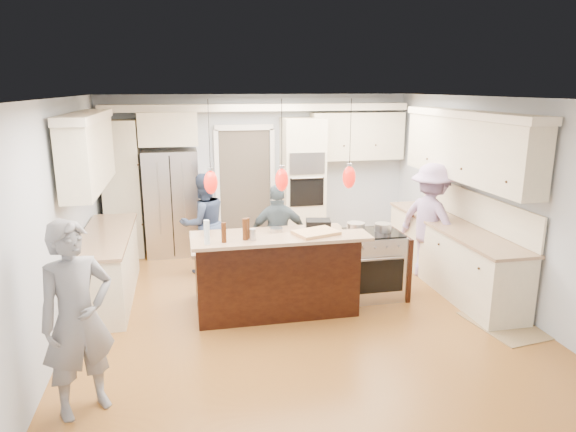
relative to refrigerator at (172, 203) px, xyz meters
name	(u,v)px	position (x,y,z in m)	size (l,w,h in m)	color
ground_plane	(293,306)	(1.55, -2.64, -0.90)	(6.00, 6.00, 0.00)	#AF7530
room_shell	(294,171)	(1.55, -2.64, 0.92)	(5.54, 6.04, 2.72)	#B2BCC6
refrigerator	(172,203)	(0.00, 0.00, 0.00)	(0.90, 0.70, 1.80)	#B7B7BC
oven_column	(303,183)	(2.30, 0.03, 0.25)	(0.72, 0.69, 2.30)	beige
back_upper_cabinets	(217,156)	(0.80, 0.12, 0.77)	(5.30, 0.61, 2.54)	beige
right_counter_run	(457,215)	(3.99, -2.34, 0.16)	(0.64, 3.10, 2.51)	beige
left_cabinets	(101,224)	(-0.89, -1.84, 0.16)	(0.64, 2.30, 2.51)	beige
kitchen_island	(274,271)	(1.30, -2.57, -0.41)	(2.10, 1.46, 1.12)	black
island_range	(374,264)	(2.71, -2.49, -0.44)	(0.82, 0.71, 0.92)	#B7B7BC
pendant_lights	(282,179)	(1.30, -3.15, 0.90)	(1.75, 0.15, 1.03)	black
person_bar_end	(78,319)	(-0.75, -4.44, -0.02)	(0.64, 0.42, 1.77)	slate
person_far_left	(204,223)	(0.48, -1.04, -0.12)	(0.76, 0.59, 1.56)	#344365
person_far_right	(278,235)	(1.51, -1.79, -0.16)	(0.87, 0.36, 1.48)	#44555F
person_range_side	(431,221)	(3.80, -1.98, -0.03)	(1.13, 0.65, 1.74)	#A084B2
floor_rug	(504,325)	(3.95, -3.72, -0.89)	(0.67, 0.98, 0.01)	#9D7E55
water_bottle	(207,232)	(0.43, -3.25, 0.36)	(0.06, 0.06, 0.28)	silver
beer_bottle_a	(224,233)	(0.62, -3.22, 0.34)	(0.06, 0.06, 0.23)	#411E0B
beer_bottle_b	(245,229)	(0.87, -3.17, 0.35)	(0.06, 0.06, 0.25)	#411E0B
beer_bottle_c	(247,228)	(0.90, -3.11, 0.34)	(0.06, 0.06, 0.24)	#411E0B
drink_can	(253,235)	(0.95, -3.20, 0.29)	(0.07, 0.07, 0.13)	#B7B7BC
cutting_board	(316,233)	(1.72, -3.11, 0.24)	(0.50, 0.35, 0.04)	tan
pot_large	(356,228)	(2.44, -2.48, 0.09)	(0.24, 0.24, 0.14)	#B7B7BC
pot_small	(383,227)	(2.82, -2.50, 0.08)	(0.22, 0.22, 0.11)	#B7B7BC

